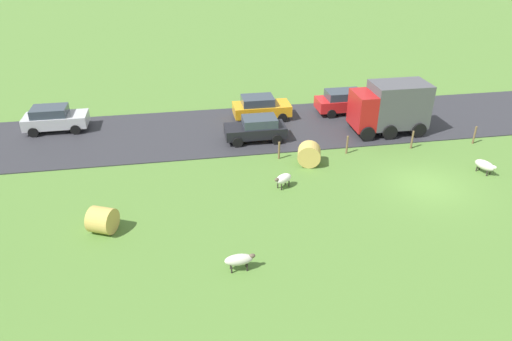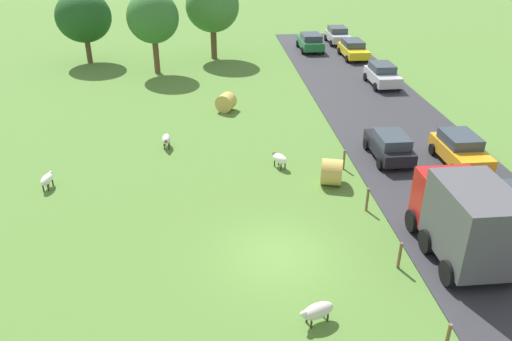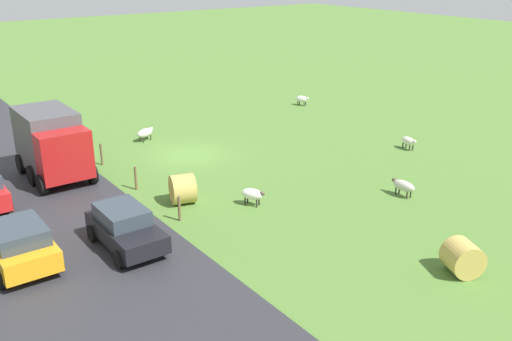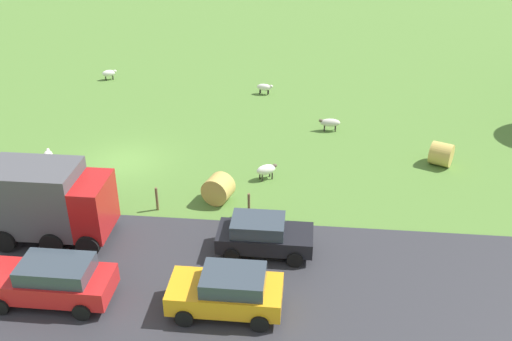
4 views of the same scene
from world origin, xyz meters
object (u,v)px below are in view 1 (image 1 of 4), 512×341
at_px(car_0, 55,118).
at_px(sheep_3, 239,260).
at_px(car_3, 347,101).
at_px(sheep_2, 485,165).
at_px(hay_bale_1, 309,154).
at_px(car_5, 256,128).
at_px(sheep_1, 283,179).
at_px(truck_0, 390,106).
at_px(car_1, 261,107).
at_px(hay_bale_0, 102,220).

bearing_deg(car_0, sheep_3, -147.91).
distance_m(car_0, car_3, 20.28).
distance_m(sheep_3, car_3, 18.94).
bearing_deg(sheep_3, sheep_2, -68.34).
xyz_separation_m(hay_bale_1, car_5, (3.79, 2.44, 0.20)).
bearing_deg(car_5, sheep_2, -118.68).
height_order(sheep_1, sheep_3, sheep_1).
bearing_deg(sheep_3, car_5, -12.99).
xyz_separation_m(truck_0, car_1, (3.74, 7.91, -0.93)).
height_order(car_0, car_1, car_0).
xyz_separation_m(car_1, car_5, (-3.58, 0.94, -0.04)).
height_order(sheep_2, sheep_3, sheep_3).
bearing_deg(sheep_3, hay_bale_0, 57.05).
bearing_deg(hay_bale_0, car_5, -44.91).
bearing_deg(sheep_2, hay_bale_0, 95.92).
height_order(sheep_1, hay_bale_0, hay_bale_0).
distance_m(hay_bale_0, car_5, 12.15).
relative_size(car_0, car_5, 1.05).
bearing_deg(car_3, sheep_3, 147.59).
height_order(sheep_2, hay_bale_1, hay_bale_1).
xyz_separation_m(sheep_3, hay_bale_0, (3.72, 5.73, 0.09)).
bearing_deg(car_1, sheep_2, -132.67).
relative_size(sheep_2, hay_bale_1, 1.00).
bearing_deg(car_5, sheep_3, 167.01).
relative_size(truck_0, car_1, 1.21).
bearing_deg(car_5, sheep_1, -176.41).
distance_m(sheep_1, sheep_3, 6.98).
relative_size(sheep_1, sheep_3, 0.89).
relative_size(car_1, car_5, 1.04).
bearing_deg(truck_0, sheep_2, -154.56).
bearing_deg(car_0, car_1, -91.08).
height_order(sheep_3, car_0, car_0).
height_order(car_1, car_3, car_3).
relative_size(sheep_1, car_0, 0.28).
distance_m(sheep_3, car_0, 19.08).
bearing_deg(sheep_2, sheep_3, 111.66).
distance_m(truck_0, car_3, 4.22).
xyz_separation_m(sheep_1, car_1, (9.71, -0.55, 0.37)).
height_order(sheep_1, car_1, car_1).
distance_m(hay_bale_0, truck_0, 19.40).
bearing_deg(sheep_3, car_1, -13.36).
distance_m(sheep_1, car_1, 9.73).
relative_size(sheep_2, car_0, 0.33).
height_order(sheep_3, truck_0, truck_0).
distance_m(car_1, car_3, 6.37).
xyz_separation_m(car_0, car_1, (-0.26, -13.91, -0.01)).
height_order(hay_bale_0, car_3, car_3).
distance_m(car_0, car_5, 13.53).
bearing_deg(car_1, truck_0, -115.33).
distance_m(truck_0, car_1, 8.80).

